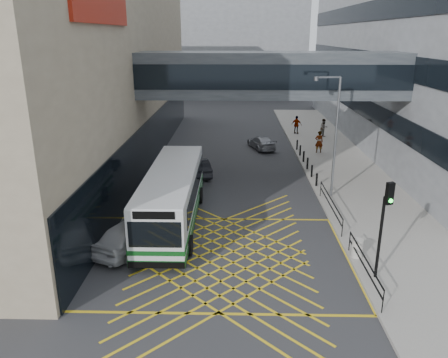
# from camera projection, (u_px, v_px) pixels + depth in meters

# --- Properties ---
(ground) EXTENTS (120.00, 120.00, 0.00)m
(ground) POSITION_uv_depth(u_px,v_px,m) (222.00, 257.00, 20.90)
(ground) COLOR #333335
(building_far) EXTENTS (28.00, 16.00, 18.00)m
(building_far) POSITION_uv_depth(u_px,v_px,m) (220.00, 41.00, 75.02)
(building_far) COLOR gray
(building_far) RESTS_ON ground
(skybridge) EXTENTS (20.00, 4.10, 3.00)m
(skybridge) POSITION_uv_depth(u_px,v_px,m) (271.00, 75.00, 29.85)
(skybridge) COLOR #3D4247
(skybridge) RESTS_ON ground
(pavement) EXTENTS (6.00, 54.00, 0.16)m
(pavement) POSITION_uv_depth(u_px,v_px,m) (340.00, 166.00, 34.90)
(pavement) COLOR gray
(pavement) RESTS_ON ground
(box_junction) EXTENTS (12.00, 9.00, 0.01)m
(box_junction) POSITION_uv_depth(u_px,v_px,m) (222.00, 257.00, 20.90)
(box_junction) COLOR gold
(box_junction) RESTS_ON ground
(bus) EXTENTS (2.82, 11.16, 3.13)m
(bus) POSITION_uv_depth(u_px,v_px,m) (173.00, 195.00, 24.15)
(bus) COLOR silver
(bus) RESTS_ON ground
(car_white) EXTENTS (3.78, 5.25, 1.55)m
(car_white) POSITION_uv_depth(u_px,v_px,m) (131.00, 235.00, 21.41)
(car_white) COLOR #BDBDC0
(car_white) RESTS_ON ground
(car_dark) EXTENTS (2.74, 4.46, 1.30)m
(car_dark) POSITION_uv_depth(u_px,v_px,m) (198.00, 167.00, 32.80)
(car_dark) COLOR black
(car_dark) RESTS_ON ground
(car_silver) EXTENTS (2.84, 4.38, 1.26)m
(car_silver) POSITION_uv_depth(u_px,v_px,m) (261.00, 142.00, 40.39)
(car_silver) COLOR gray
(car_silver) RESTS_ON ground
(traffic_light) EXTENTS (0.35, 0.52, 4.39)m
(traffic_light) POSITION_uv_depth(u_px,v_px,m) (385.00, 217.00, 17.87)
(traffic_light) COLOR black
(traffic_light) RESTS_ON pavement
(street_lamp) EXTENTS (1.73, 0.47, 7.59)m
(street_lamp) POSITION_uv_depth(u_px,v_px,m) (334.00, 130.00, 27.02)
(street_lamp) COLOR slate
(street_lamp) RESTS_ON pavement
(litter_bin) EXTENTS (0.51, 0.51, 0.89)m
(litter_bin) POSITION_uv_depth(u_px,v_px,m) (357.00, 248.00, 20.44)
(litter_bin) COLOR #ADA89E
(litter_bin) RESTS_ON pavement
(kerb_railings) EXTENTS (0.05, 12.54, 1.00)m
(kerb_railings) POSITION_uv_depth(u_px,v_px,m) (344.00, 226.00, 22.17)
(kerb_railings) COLOR black
(kerb_railings) RESTS_ON pavement
(bollards) EXTENTS (0.14, 10.14, 0.90)m
(bollards) POSITION_uv_depth(u_px,v_px,m) (306.00, 160.00, 34.79)
(bollards) COLOR black
(bollards) RESTS_ON pavement
(pedestrian_a) EXTENTS (0.81, 0.60, 1.94)m
(pedestrian_a) POSITION_uv_depth(u_px,v_px,m) (319.00, 142.00, 38.34)
(pedestrian_a) COLOR gray
(pedestrian_a) RESTS_ON pavement
(pedestrian_b) EXTENTS (1.03, 0.84, 1.83)m
(pedestrian_b) POSITION_uv_depth(u_px,v_px,m) (324.00, 128.00, 44.33)
(pedestrian_b) COLOR gray
(pedestrian_b) RESTS_ON pavement
(pedestrian_c) EXTENTS (1.23, 0.96, 1.87)m
(pedestrian_c) POSITION_uv_depth(u_px,v_px,m) (297.00, 125.00, 45.71)
(pedestrian_c) COLOR gray
(pedestrian_c) RESTS_ON pavement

